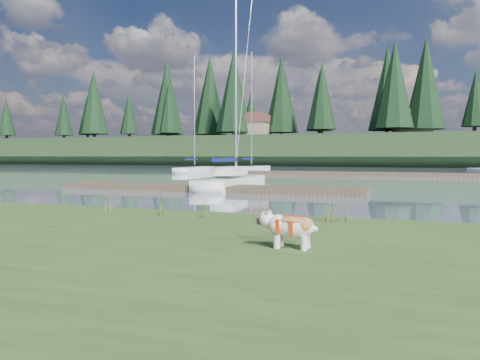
% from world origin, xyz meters
% --- Properties ---
extents(ground, '(200.00, 200.00, 0.00)m').
position_xyz_m(ground, '(0.00, 30.00, 0.00)').
color(ground, gray).
rests_on(ground, ground).
extents(bank, '(60.00, 9.00, 0.35)m').
position_xyz_m(bank, '(0.00, -6.00, 0.17)').
color(bank, '#375121').
rests_on(bank, ground).
extents(ridge, '(200.00, 20.00, 5.00)m').
position_xyz_m(ridge, '(0.00, 73.00, 2.50)').
color(ridge, black).
rests_on(ridge, ground).
extents(bulldog, '(0.92, 0.41, 0.56)m').
position_xyz_m(bulldog, '(4.05, -5.39, 0.70)').
color(bulldog, silver).
rests_on(bulldog, bank).
extents(sailboat_main, '(2.22, 8.95, 12.76)m').
position_xyz_m(sailboat_main, '(-3.57, 12.37, 0.42)').
color(sailboat_main, white).
rests_on(sailboat_main, ground).
extents(dock_near, '(16.00, 2.00, 0.30)m').
position_xyz_m(dock_near, '(-4.00, 9.00, 0.15)').
color(dock_near, '#4C3D2C').
rests_on(dock_near, ground).
extents(dock_far, '(26.00, 2.20, 0.30)m').
position_xyz_m(dock_far, '(2.00, 30.00, 0.15)').
color(dock_far, '#4C3D2C').
rests_on(dock_far, ground).
extents(sailboat_bg_0, '(2.11, 8.48, 12.14)m').
position_xyz_m(sailboat_bg_0, '(-15.46, 32.39, 0.32)').
color(sailboat_bg_0, white).
rests_on(sailboat_bg_0, ground).
extents(sailboat_bg_1, '(1.96, 9.04, 13.31)m').
position_xyz_m(sailboat_bg_1, '(-10.96, 37.73, 0.33)').
color(sailboat_bg_1, white).
rests_on(sailboat_bg_1, ground).
extents(weed_0, '(0.17, 0.14, 0.64)m').
position_xyz_m(weed_0, '(0.17, -2.62, 0.62)').
color(weed_0, '#475B23').
rests_on(weed_0, bank).
extents(weed_1, '(0.17, 0.14, 0.57)m').
position_xyz_m(weed_1, '(1.36, -2.67, 0.59)').
color(weed_1, '#475B23').
rests_on(weed_1, bank).
extents(weed_2, '(0.17, 0.14, 0.64)m').
position_xyz_m(weed_2, '(4.16, -2.23, 0.62)').
color(weed_2, '#475B23').
rests_on(weed_2, bank).
extents(weed_3, '(0.17, 0.14, 0.49)m').
position_xyz_m(weed_3, '(-1.34, -2.64, 0.55)').
color(weed_3, '#475B23').
rests_on(weed_3, bank).
extents(weed_4, '(0.17, 0.14, 0.50)m').
position_xyz_m(weed_4, '(2.64, -2.47, 0.56)').
color(weed_4, '#475B23').
rests_on(weed_4, bank).
extents(weed_5, '(0.17, 0.14, 0.59)m').
position_xyz_m(weed_5, '(4.42, -2.25, 0.60)').
color(weed_5, '#475B23').
rests_on(weed_5, bank).
extents(mud_lip, '(60.00, 0.50, 0.14)m').
position_xyz_m(mud_lip, '(0.00, -1.60, 0.07)').
color(mud_lip, '#33281C').
rests_on(mud_lip, ground).
extents(conifer_0, '(5.72, 5.72, 14.15)m').
position_xyz_m(conifer_0, '(-55.00, 67.00, 12.64)').
color(conifer_0, '#382619').
rests_on(conifer_0, ridge).
extents(conifer_1, '(4.40, 4.40, 11.30)m').
position_xyz_m(conifer_1, '(-40.00, 71.00, 11.28)').
color(conifer_1, '#382619').
rests_on(conifer_1, ridge).
extents(conifer_2, '(6.60, 6.60, 16.05)m').
position_xyz_m(conifer_2, '(-25.00, 68.00, 13.54)').
color(conifer_2, '#382619').
rests_on(conifer_2, ridge).
extents(conifer_3, '(4.84, 4.84, 12.25)m').
position_xyz_m(conifer_3, '(-10.00, 72.00, 11.74)').
color(conifer_3, '#382619').
rests_on(conifer_3, ridge).
extents(conifer_4, '(6.16, 6.16, 15.10)m').
position_xyz_m(conifer_4, '(3.00, 66.00, 13.09)').
color(conifer_4, '#382619').
rests_on(conifer_4, ridge).
extents(conifer_5, '(3.96, 3.96, 10.35)m').
position_xyz_m(conifer_5, '(15.00, 70.00, 10.83)').
color(conifer_5, '#382619').
rests_on(conifer_5, ridge).
extents(house_0, '(6.30, 5.30, 4.65)m').
position_xyz_m(house_0, '(-22.00, 70.00, 7.31)').
color(house_0, gray).
rests_on(house_0, ridge).
extents(house_1, '(6.30, 5.30, 4.65)m').
position_xyz_m(house_1, '(6.00, 71.00, 7.31)').
color(house_1, gray).
rests_on(house_1, ridge).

